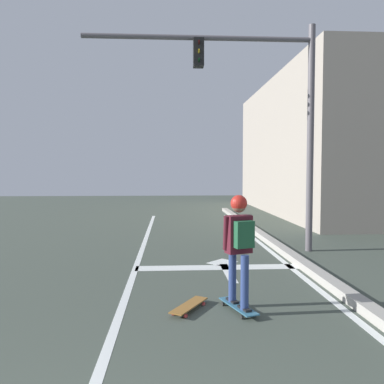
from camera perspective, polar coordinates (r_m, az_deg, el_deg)
name	(u,v)px	position (r m, az deg, el deg)	size (l,w,h in m)	color
lane_line_center	(131,280)	(7.16, -8.87, -12.66)	(0.12, 20.00, 0.01)	silver
lane_line_curbside	(304,278)	(7.54, 16.04, -11.95)	(0.12, 20.00, 0.01)	silver
stop_bar	(217,267)	(8.01, 3.68, -10.93)	(3.27, 0.40, 0.01)	silver
lane_arrow_stem	(228,273)	(7.62, 5.32, -11.66)	(0.16, 1.40, 0.01)	silver
lane_arrow_head	(222,262)	(8.44, 4.44, -10.20)	(0.56, 0.44, 0.01)	silver
curb_strip	(317,274)	(7.60, 17.86, -11.32)	(0.24, 24.00, 0.14)	#A39F96
skateboard	(238,306)	(5.67, 6.76, -16.26)	(0.45, 0.83, 0.08)	#306480
skater	(239,237)	(5.41, 6.92, -6.60)	(0.41, 0.58, 1.53)	navy
spare_skateboard	(189,306)	(5.66, -0.43, -16.26)	(0.58, 0.78, 0.08)	olive
traffic_signal_mast	(259,95)	(9.62, 9.75, 13.76)	(5.46, 0.34, 5.40)	#5F5A60
building_block	(375,147)	(20.35, 25.12, 5.92)	(10.11, 12.66, 6.11)	#A2978A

